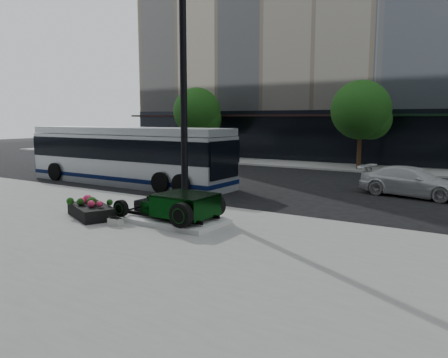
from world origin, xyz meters
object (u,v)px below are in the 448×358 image
Objects in this scene: lamppost at (184,99)px; white_sedan at (412,182)px; hot_rod at (180,205)px; transit_bus at (127,155)px; flower_planter at (91,210)px.

lamppost is 1.93× the size of white_sedan.
hot_rod is 0.27× the size of transit_bus.
hot_rod is 0.38× the size of lamppost.
lamppost reaches higher than transit_bus.
transit_bus reaches higher than flower_planter.
hot_rod is at bearing 17.01° from flower_planter.
transit_bus is (-8.10, 5.83, 0.79)m from hot_rod.
lamppost is 10.58m from white_sedan.
hot_rod is 1.43× the size of flower_planter.
transit_bus is at bearing 144.27° from hot_rod.
hot_rod is 3.18m from flower_planter.
flower_planter is 8.52m from transit_bus.
white_sedan is (5.10, 9.77, -0.05)m from hot_rod.
white_sedan is (8.12, 10.69, 0.28)m from flower_planter.
lamppost is at bearing 67.89° from flower_planter.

